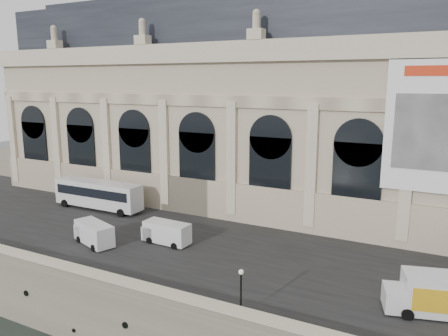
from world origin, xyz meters
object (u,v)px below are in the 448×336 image
object	(u,v)px
van_c	(164,232)
lamp_right	(241,294)
van_b	(93,233)
box_truck	(443,295)
bus_left	(98,194)

from	to	relation	value
van_c	lamp_right	size ratio (longest dim) A/B	1.42
van_c	van_b	bearing A→B (deg)	-150.84
box_truck	van_b	bearing A→B (deg)	-178.27
van_c	box_truck	xyz separation A→B (m)	(27.31, -2.75, 0.41)
van_b	box_truck	bearing A→B (deg)	1.73
van_c	bus_left	bearing A→B (deg)	157.72
van_b	lamp_right	size ratio (longest dim) A/B	1.53
bus_left	van_c	world-z (taller)	bus_left
bus_left	box_truck	world-z (taller)	bus_left
bus_left	van_c	distance (m)	16.67
bus_left	van_c	size ratio (longest dim) A/B	2.45
van_c	lamp_right	distance (m)	17.14
box_truck	lamp_right	world-z (taller)	lamp_right
bus_left	van_b	bearing A→B (deg)	-49.45
box_truck	lamp_right	bearing A→B (deg)	-151.56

